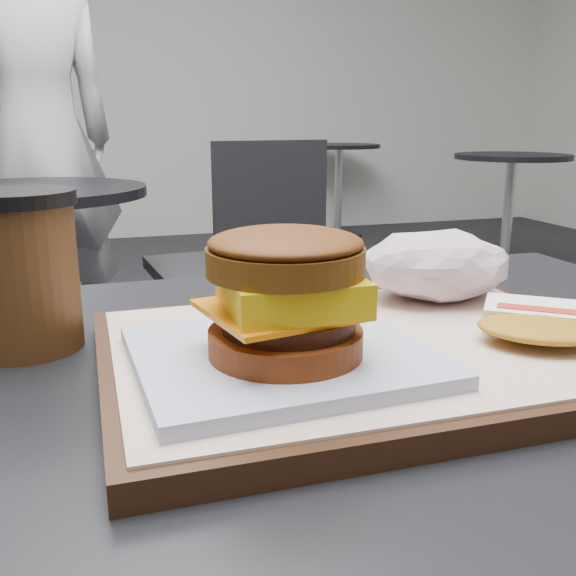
{
  "coord_description": "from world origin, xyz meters",
  "views": [
    {
      "loc": [
        -0.18,
        -0.42,
        0.95
      ],
      "look_at": [
        -0.06,
        -0.01,
        0.83
      ],
      "focal_mm": 40.0,
      "sensor_mm": 36.0,
      "label": 1
    }
  ],
  "objects_px": {
    "hash_brown": "(542,322)",
    "crumpled_wrapper": "(437,265)",
    "customer_table": "(347,568)",
    "coffee_cup": "(21,267)",
    "neighbor_chair": "(236,253)",
    "breakfast_sandwich": "(285,310)",
    "serving_tray": "(365,353)",
    "patron": "(39,139)",
    "neighbor_table": "(34,253)"
  },
  "relations": [
    {
      "from": "crumpled_wrapper",
      "to": "neighbor_table",
      "type": "relative_size",
      "value": 0.18
    },
    {
      "from": "breakfast_sandwich",
      "to": "patron",
      "type": "xyz_separation_m",
      "value": [
        -0.27,
        2.29,
        0.05
      ]
    },
    {
      "from": "patron",
      "to": "breakfast_sandwich",
      "type": "bearing_deg",
      "value": 73.43
    },
    {
      "from": "coffee_cup",
      "to": "neighbor_table",
      "type": "relative_size",
      "value": 0.17
    },
    {
      "from": "hash_brown",
      "to": "crumpled_wrapper",
      "type": "distance_m",
      "value": 0.12
    },
    {
      "from": "coffee_cup",
      "to": "crumpled_wrapper",
      "type": "bearing_deg",
      "value": -4.4
    },
    {
      "from": "neighbor_chair",
      "to": "patron",
      "type": "bearing_deg",
      "value": 136.45
    },
    {
      "from": "crumpled_wrapper",
      "to": "coffee_cup",
      "type": "bearing_deg",
      "value": 175.6
    },
    {
      "from": "crumpled_wrapper",
      "to": "coffee_cup",
      "type": "distance_m",
      "value": 0.35
    },
    {
      "from": "serving_tray",
      "to": "coffee_cup",
      "type": "height_order",
      "value": "coffee_cup"
    },
    {
      "from": "neighbor_chair",
      "to": "patron",
      "type": "distance_m",
      "value": 0.93
    },
    {
      "from": "breakfast_sandwich",
      "to": "crumpled_wrapper",
      "type": "distance_m",
      "value": 0.22
    },
    {
      "from": "hash_brown",
      "to": "breakfast_sandwich",
      "type": "bearing_deg",
      "value": -179.4
    },
    {
      "from": "hash_brown",
      "to": "neighbor_chair",
      "type": "height_order",
      "value": "neighbor_chair"
    },
    {
      "from": "hash_brown",
      "to": "crumpled_wrapper",
      "type": "bearing_deg",
      "value": 100.31
    },
    {
      "from": "neighbor_table",
      "to": "patron",
      "type": "xyz_separation_m",
      "value": [
        0.01,
        0.59,
        0.32
      ]
    },
    {
      "from": "crumpled_wrapper",
      "to": "patron",
      "type": "relative_size",
      "value": 0.08
    },
    {
      "from": "customer_table",
      "to": "neighbor_table",
      "type": "bearing_deg",
      "value": 101.98
    },
    {
      "from": "breakfast_sandwich",
      "to": "neighbor_table",
      "type": "distance_m",
      "value": 1.74
    },
    {
      "from": "coffee_cup",
      "to": "neighbor_chair",
      "type": "xyz_separation_m",
      "value": [
        0.52,
        1.55,
        -0.33
      ]
    },
    {
      "from": "neighbor_table",
      "to": "patron",
      "type": "relative_size",
      "value": 0.43
    },
    {
      "from": "neighbor_chair",
      "to": "crumpled_wrapper",
      "type": "bearing_deg",
      "value": -96.27
    },
    {
      "from": "customer_table",
      "to": "hash_brown",
      "type": "bearing_deg",
      "value": -17.76
    },
    {
      "from": "crumpled_wrapper",
      "to": "serving_tray",
      "type": "bearing_deg",
      "value": -140.63
    },
    {
      "from": "breakfast_sandwich",
      "to": "coffee_cup",
      "type": "height_order",
      "value": "coffee_cup"
    },
    {
      "from": "coffee_cup",
      "to": "hash_brown",
      "type": "bearing_deg",
      "value": -21.47
    },
    {
      "from": "breakfast_sandwich",
      "to": "hash_brown",
      "type": "distance_m",
      "value": 0.2
    },
    {
      "from": "customer_table",
      "to": "crumpled_wrapper",
      "type": "height_order",
      "value": "crumpled_wrapper"
    },
    {
      "from": "hash_brown",
      "to": "patron",
      "type": "bearing_deg",
      "value": 101.64
    },
    {
      "from": "breakfast_sandwich",
      "to": "coffee_cup",
      "type": "relative_size",
      "value": 1.58
    },
    {
      "from": "customer_table",
      "to": "breakfast_sandwich",
      "type": "xyz_separation_m",
      "value": [
        -0.07,
        -0.05,
        0.24
      ]
    },
    {
      "from": "coffee_cup",
      "to": "customer_table",
      "type": "bearing_deg",
      "value": -23.5
    },
    {
      "from": "customer_table",
      "to": "serving_tray",
      "type": "bearing_deg",
      "value": -72.73
    },
    {
      "from": "serving_tray",
      "to": "neighbor_table",
      "type": "relative_size",
      "value": 0.51
    },
    {
      "from": "coffee_cup",
      "to": "neighbor_table",
      "type": "distance_m",
      "value": 1.58
    },
    {
      "from": "customer_table",
      "to": "coffee_cup",
      "type": "height_order",
      "value": "coffee_cup"
    },
    {
      "from": "neighbor_table",
      "to": "patron",
      "type": "distance_m",
      "value": 0.67
    },
    {
      "from": "hash_brown",
      "to": "customer_table",
      "type": "bearing_deg",
      "value": 162.24
    },
    {
      "from": "crumpled_wrapper",
      "to": "patron",
      "type": "height_order",
      "value": "patron"
    },
    {
      "from": "customer_table",
      "to": "patron",
      "type": "bearing_deg",
      "value": 98.52
    },
    {
      "from": "hash_brown",
      "to": "neighbor_table",
      "type": "bearing_deg",
      "value": 105.98
    },
    {
      "from": "coffee_cup",
      "to": "patron",
      "type": "relative_size",
      "value": 0.07
    },
    {
      "from": "customer_table",
      "to": "coffee_cup",
      "type": "relative_size",
      "value": 6.36
    },
    {
      "from": "hash_brown",
      "to": "crumpled_wrapper",
      "type": "relative_size",
      "value": 0.99
    },
    {
      "from": "breakfast_sandwich",
      "to": "crumpled_wrapper",
      "type": "xyz_separation_m",
      "value": [
        0.18,
        0.12,
        -0.01
      ]
    },
    {
      "from": "breakfast_sandwich",
      "to": "neighbor_chair",
      "type": "relative_size",
      "value": 0.23
    },
    {
      "from": "serving_tray",
      "to": "patron",
      "type": "relative_size",
      "value": 0.22
    },
    {
      "from": "neighbor_chair",
      "to": "patron",
      "type": "xyz_separation_m",
      "value": [
        -0.62,
        0.59,
        0.37
      ]
    },
    {
      "from": "coffee_cup",
      "to": "patron",
      "type": "height_order",
      "value": "patron"
    },
    {
      "from": "crumpled_wrapper",
      "to": "neighbor_chair",
      "type": "relative_size",
      "value": 0.16
    }
  ]
}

